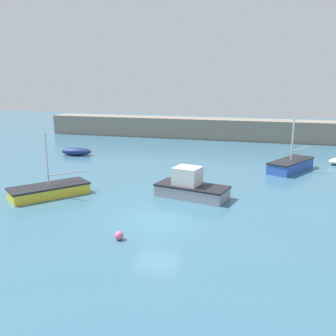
# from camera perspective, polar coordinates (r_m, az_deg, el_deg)

# --- Properties ---
(ground_plane) EXTENTS (120.00, 120.00, 0.20)m
(ground_plane) POSITION_cam_1_polar(r_m,az_deg,el_deg) (20.40, -1.58, -8.15)
(ground_plane) COLOR #38667F
(harbor_breakwater) EXTENTS (47.63, 3.50, 2.53)m
(harbor_breakwater) POSITION_cam_1_polar(r_m,az_deg,el_deg) (48.28, 8.93, 5.90)
(harbor_breakwater) COLOR gray
(harbor_breakwater) RESTS_ON ground_plane
(sailboat_short_mast) EXTENTS (3.92, 5.39, 4.32)m
(sailboat_short_mast) POSITION_cam_1_polar(r_m,az_deg,el_deg) (32.56, 18.20, 0.45)
(sailboat_short_mast) COLOR #2D56B7
(sailboat_short_mast) RESTS_ON ground_plane
(rowboat_blue_near) EXTENTS (3.20, 1.69, 0.78)m
(rowboat_blue_near) POSITION_cam_1_polar(r_m,az_deg,el_deg) (38.37, -13.78, 2.46)
(rowboat_blue_near) COLOR navy
(rowboat_blue_near) RESTS_ON ground_plane
(sailboat_twin_hulled) EXTENTS (4.59, 5.07, 4.12)m
(sailboat_twin_hulled) POSITION_cam_1_polar(r_m,az_deg,el_deg) (25.49, -17.63, -3.23)
(sailboat_twin_hulled) COLOR yellow
(sailboat_twin_hulled) RESTS_ON ground_plane
(motorboat_grey_hull) EXTENTS (4.92, 2.95, 1.94)m
(motorboat_grey_hull) POSITION_cam_1_polar(r_m,az_deg,el_deg) (24.04, 3.47, -2.89)
(motorboat_grey_hull) COLOR gray
(motorboat_grey_hull) RESTS_ON ground_plane
(mooring_buoy_pink) EXTENTS (0.43, 0.43, 0.43)m
(mooring_buoy_pink) POSITION_cam_1_polar(r_m,az_deg,el_deg) (18.04, -7.46, -10.15)
(mooring_buoy_pink) COLOR #EA668C
(mooring_buoy_pink) RESTS_ON ground_plane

